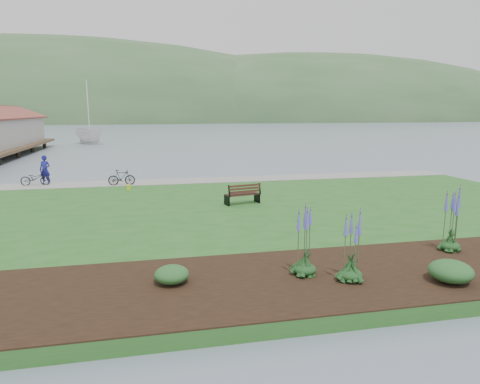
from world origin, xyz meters
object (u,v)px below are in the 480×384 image
object	(u,v)px
person	(45,167)
sailboat	(90,144)
park_bench	(243,194)
bicycle_a	(35,178)

from	to	relation	value
person	sailboat	distance (m)	38.29
park_bench	sailboat	distance (m)	47.86
park_bench	sailboat	xyz separation A→B (m)	(-12.62, 46.16, -0.91)
park_bench	person	size ratio (longest dim) A/B	0.85
sailboat	person	bearing A→B (deg)	-123.26
park_bench	person	bearing A→B (deg)	130.32
person	sailboat	world-z (taller)	sailboat
park_bench	bicycle_a	distance (m)	13.44
park_bench	sailboat	world-z (taller)	sailboat
person	sailboat	size ratio (longest dim) A/B	0.07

